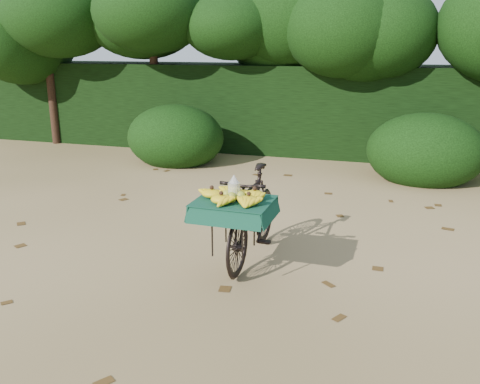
% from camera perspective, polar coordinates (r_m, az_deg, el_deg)
% --- Properties ---
extents(ground, '(80.00, 80.00, 0.00)m').
position_cam_1_polar(ground, '(5.09, 4.15, -9.44)').
color(ground, tan).
rests_on(ground, ground).
extents(vendor_bicycle, '(0.71, 1.72, 0.99)m').
position_cam_1_polar(vendor_bicycle, '(5.30, 1.32, -2.48)').
color(vendor_bicycle, black).
rests_on(vendor_bicycle, ground).
extents(hedge_backdrop, '(26.00, 1.80, 1.80)m').
position_cam_1_polar(hedge_backdrop, '(10.91, 11.92, 9.03)').
color(hedge_backdrop, black).
rests_on(hedge_backdrop, ground).
extents(tree_row, '(14.50, 2.00, 4.00)m').
position_cam_1_polar(tree_row, '(10.12, 8.03, 14.93)').
color(tree_row, black).
rests_on(tree_row, ground).
extents(bush_clumps, '(8.80, 1.70, 0.90)m').
position_cam_1_polar(bush_clumps, '(8.97, 13.66, 4.50)').
color(bush_clumps, black).
rests_on(bush_clumps, ground).
extents(leaf_litter, '(7.00, 7.30, 0.01)m').
position_cam_1_polar(leaf_litter, '(5.67, 5.66, -6.65)').
color(leaf_litter, '#4F3415').
rests_on(leaf_litter, ground).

